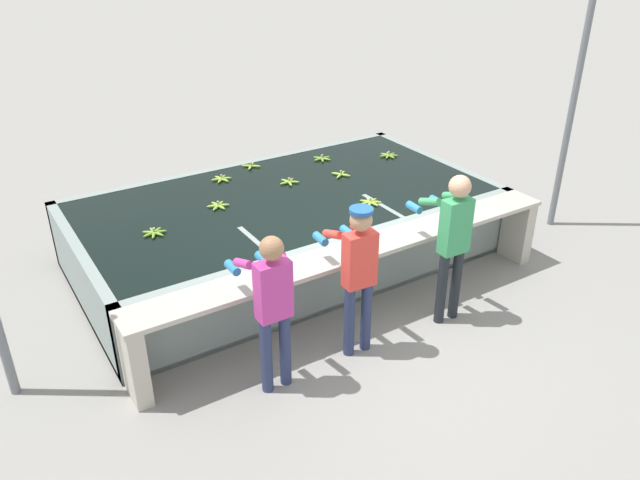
# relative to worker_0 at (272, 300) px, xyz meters

# --- Properties ---
(ground_plane) EXTENTS (80.00, 80.00, 0.00)m
(ground_plane) POSITION_rel_worker_0_xyz_m (1.35, 0.30, -0.97)
(ground_plane) COLOR gray
(ground_plane) RESTS_ON ground
(wash_tank) EXTENTS (5.25, 2.84, 0.87)m
(wash_tank) POSITION_rel_worker_0_xyz_m (1.35, 2.16, -0.54)
(wash_tank) COLOR gray
(wash_tank) RESTS_ON ground
(work_ledge) EXTENTS (5.25, 0.45, 0.87)m
(work_ledge) POSITION_rel_worker_0_xyz_m (1.35, 0.52, -0.33)
(work_ledge) COLOR #B7B2A3
(work_ledge) RESTS_ON ground
(worker_0) EXTENTS (0.40, 0.71, 1.62)m
(worker_0) POSITION_rel_worker_0_xyz_m (0.00, 0.00, 0.00)
(worker_0) COLOR navy
(worker_0) RESTS_ON ground
(worker_1) EXTENTS (0.44, 0.73, 1.63)m
(worker_1) POSITION_rel_worker_0_xyz_m (0.97, 0.04, 0.02)
(worker_1) COLOR navy
(worker_1) RESTS_ON ground
(worker_2) EXTENTS (0.42, 0.72, 1.73)m
(worker_2) POSITION_rel_worker_0_xyz_m (2.15, -0.02, 0.08)
(worker_2) COLOR #1E2328
(worker_2) RESTS_ON ground
(banana_bunch_floating_0) EXTENTS (0.28, 0.26, 0.08)m
(banana_bunch_floating_0) POSITION_rel_worker_0_xyz_m (2.47, 3.04, -0.08)
(banana_bunch_floating_0) COLOR #75A333
(banana_bunch_floating_0) RESTS_ON wash_tank
(banana_bunch_floating_1) EXTENTS (0.25, 0.25, 0.08)m
(banana_bunch_floating_1) POSITION_rel_worker_0_xyz_m (2.35, 2.37, -0.08)
(banana_bunch_floating_1) COLOR #9EC642
(banana_bunch_floating_1) RESTS_ON wash_tank
(banana_bunch_floating_2) EXTENTS (0.28, 0.28, 0.08)m
(banana_bunch_floating_2) POSITION_rel_worker_0_xyz_m (2.14, 1.40, -0.08)
(banana_bunch_floating_2) COLOR #93BC3D
(banana_bunch_floating_2) RESTS_ON wash_tank
(banana_bunch_floating_3) EXTENTS (0.27, 0.28, 0.08)m
(banana_bunch_floating_3) POSITION_rel_worker_0_xyz_m (1.62, 2.51, -0.08)
(banana_bunch_floating_3) COLOR #8CB738
(banana_bunch_floating_3) RESTS_ON wash_tank
(banana_bunch_floating_4) EXTENTS (0.24, 0.24, 0.08)m
(banana_bunch_floating_4) POSITION_rel_worker_0_xyz_m (1.45, 3.32, -0.08)
(banana_bunch_floating_4) COLOR #9EC642
(banana_bunch_floating_4) RESTS_ON wash_tank
(banana_bunch_floating_5) EXTENTS (0.28, 0.28, 0.08)m
(banana_bunch_floating_5) POSITION_rel_worker_0_xyz_m (3.38, 2.62, -0.08)
(banana_bunch_floating_5) COLOR #75A333
(banana_bunch_floating_5) RESTS_ON wash_tank
(banana_bunch_floating_6) EXTENTS (0.28, 0.28, 0.08)m
(banana_bunch_floating_6) POSITION_rel_worker_0_xyz_m (0.50, 2.32, -0.08)
(banana_bunch_floating_6) COLOR #93BC3D
(banana_bunch_floating_6) RESTS_ON wash_tank
(banana_bunch_floating_7) EXTENTS (0.28, 0.28, 0.08)m
(banana_bunch_floating_7) POSITION_rel_worker_0_xyz_m (0.90, 3.09, -0.08)
(banana_bunch_floating_7) COLOR #93BC3D
(banana_bunch_floating_7) RESTS_ON wash_tank
(banana_bunch_floating_8) EXTENTS (0.28, 0.27, 0.08)m
(banana_bunch_floating_8) POSITION_rel_worker_0_xyz_m (-0.40, 2.03, -0.08)
(banana_bunch_floating_8) COLOR #75A333
(banana_bunch_floating_8) RESTS_ON wash_tank
(knife_0) EXTENTS (0.18, 0.33, 0.02)m
(knife_0) POSITION_rel_worker_0_xyz_m (1.53, 0.57, -0.09)
(knife_0) COLOR silver
(knife_0) RESTS_ON work_ledge
(support_post_right) EXTENTS (0.09, 0.09, 3.20)m
(support_post_right) POSITION_rel_worker_0_xyz_m (5.13, 0.94, 0.63)
(support_post_right) COLOR slate
(support_post_right) RESTS_ON ground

